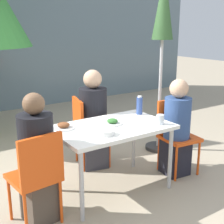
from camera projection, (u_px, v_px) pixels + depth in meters
name	position (u px, v px, depth m)	size (l,w,h in m)	color
ground_plane	(112.00, 189.00, 3.46)	(24.00, 24.00, 0.00)	tan
building_facade	(0.00, 38.00, 6.36)	(10.00, 0.20, 3.00)	slate
dining_table	(112.00, 132.00, 3.28)	(1.22, 0.77, 0.74)	white
chair_left	(37.00, 172.00, 2.70)	(0.44, 0.44, 0.89)	#E54C14
person_left	(38.00, 162.00, 2.78)	(0.31, 0.31, 1.21)	#473D33
chair_right	(176.00, 130.00, 3.80)	(0.44, 0.44, 0.89)	#E54C14
person_right	(177.00, 130.00, 3.70)	(0.31, 0.31, 1.17)	black
chair_far	(86.00, 126.00, 3.93)	(0.48, 0.48, 0.89)	#E54C14
person_far	(93.00, 122.00, 3.89)	(0.37, 0.37, 1.25)	#383842
closed_umbrella	(163.00, 20.00, 4.12)	(0.36, 0.36, 2.47)	#333333
plate_0	(112.00, 122.00, 3.32)	(0.21, 0.21, 0.06)	white
plate_1	(64.00, 126.00, 3.17)	(0.23, 0.23, 0.06)	white
bottle	(139.00, 105.00, 3.67)	(0.07, 0.07, 0.22)	#334C8E
drinking_cup	(160.00, 120.00, 3.30)	(0.08, 0.08, 0.11)	silver
salad_bowl	(106.00, 132.00, 2.99)	(0.17, 0.17, 0.05)	white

